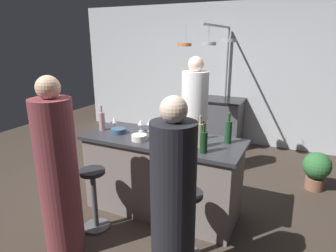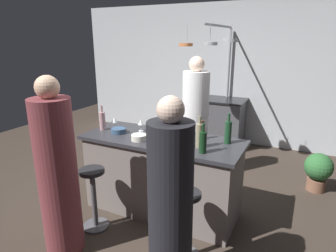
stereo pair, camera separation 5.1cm
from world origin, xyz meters
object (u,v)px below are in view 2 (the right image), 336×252
Objects in this scene: guest_right at (170,209)px; wine_glass_by_chef at (150,122)px; wine_glass_near_right_guest at (141,123)px; bar_stool_left at (94,196)px; cutting_board at (165,134)px; mixing_bowl_blue at (119,131)px; guest_left at (58,175)px; wine_glass_near_left_guest at (114,120)px; wine_bottle_rose at (102,120)px; potted_plant at (318,170)px; wine_bottle_white at (199,135)px; wine_bottle_red at (203,142)px; wine_bottle_green at (228,132)px; pepper_mill at (202,130)px; wine_bottle_dark at (179,137)px; stove_range at (222,122)px; bar_stool_right at (186,223)px; mixing_bowl_ceramic at (139,137)px; chef at (195,124)px.

guest_right reaches higher than wine_glass_by_chef.
wine_glass_by_chef is 0.11m from wine_glass_near_right_guest.
bar_stool_left is (-1.08, 0.38, -0.37)m from guest_right.
mixing_bowl_blue reaches higher than cutting_board.
guest_right is 1.12m from guest_left.
wine_bottle_rose is at bearing -136.79° from wine_glass_near_left_guest.
guest_left is 3.23× the size of potted_plant.
wine_glass_near_left_guest is (-0.43, -0.12, 0.00)m from wine_glass_by_chef.
wine_bottle_white reaches higher than wine_glass_by_chef.
potted_plant is 1.76× the size of wine_bottle_red.
potted_plant is 1.67m from wine_bottle_green.
bar_stool_left is 1.29m from wine_bottle_red.
wine_bottle_green is (0.29, -0.00, 0.02)m from pepper_mill.
guest_right is 0.88m from wine_bottle_dark.
stove_range is 1.31× the size of bar_stool_left.
bar_stool_right is at bearing -79.67° from stove_range.
wine_glass_near_right_guest is (0.45, 0.15, -0.01)m from wine_bottle_rose.
wine_glass_near_right_guest is 0.34m from wine_glass_near_left_guest.
wine_bottle_rose is 1.35m from wine_bottle_red.
mixing_bowl_ceramic is (-0.74, 0.04, -0.08)m from wine_bottle_red.
bar_stool_right is at bearing -23.33° from wine_bottle_rose.
wine_bottle_green is (0.11, 1.16, 0.28)m from guest_right.
wine_bottle_green reaches higher than mixing_bowl_blue.
wine_glass_near_left_guest is at bearing 154.73° from mixing_bowl_ceramic.
guest_right is at bearing -50.20° from wine_glass_near_right_guest.
wine_bottle_white reaches higher than mixing_bowl_blue.
cutting_board is 0.67m from wine_bottle_red.
wine_bottle_rose is 0.61m from mixing_bowl_ceramic.
stove_range is 2.77m from wine_bottle_red.
bar_stool_right is 1.02m from pepper_mill.
wine_bottle_red is at bearing -65.81° from chef.
potted_plant is at bearing 43.30° from pepper_mill.
chef is 3.34× the size of potted_plant.
potted_plant is 2.74m from wine_glass_near_left_guest.
wine_glass_by_chef reaches higher than mixing_bowl_ceramic.
mixing_bowl_blue is at bearing -140.72° from wine_glass_by_chef.
wine_bottle_dark reaches higher than wine_bottle_red.
pepper_mill is 1.22× the size of mixing_bowl_blue.
bar_stool_left is 0.94m from wine_glass_near_left_guest.
guest_right is 10.96× the size of wine_glass_near_left_guest.
wine_glass_near_right_guest is at bearing 80.20° from guest_left.
cutting_board is at bearing 65.87° from guest_left.
chef reaches higher than bar_stool_right.
guest_right is at bearing -87.35° from wine_bottle_red.
wine_bottle_white is 1.92× the size of mixing_bowl_blue.
wine_bottle_rose reaches higher than stove_range.
wine_bottle_red is at bearing 36.62° from guest_left.
potted_plant is (1.62, 0.35, -0.51)m from chef.
mixing_bowl_blue reaches higher than stove_range.
potted_plant is 2.48× the size of pepper_mill.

